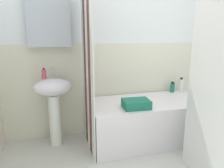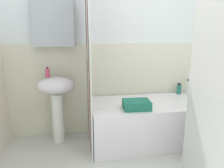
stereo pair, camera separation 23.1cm
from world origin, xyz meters
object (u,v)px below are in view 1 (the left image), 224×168
object	(u,v)px
towel_folded	(136,104)
sink	(54,97)
body_wash_bottle	(181,85)
soap_dispenser	(44,74)
bathtub	(147,120)
shampoo_bottle	(172,87)

from	to	relation	value
towel_folded	sink	bearing A→B (deg)	157.87
sink	body_wash_bottle	size ratio (longest dim) A/B	3.98
soap_dispenser	towel_folded	bearing A→B (deg)	-21.32
sink	body_wash_bottle	bearing A→B (deg)	3.16
bathtub	body_wash_bottle	distance (m)	0.77
body_wash_bottle	shampoo_bottle	world-z (taller)	body_wash_bottle
soap_dispenser	body_wash_bottle	size ratio (longest dim) A/B	0.61
bathtub	towel_folded	xyz separation A→B (m)	(-0.24, -0.19, 0.30)
sink	soap_dispenser	size ratio (longest dim) A/B	6.48
sink	towel_folded	xyz separation A→B (m)	(0.89, -0.36, -0.05)
bathtub	body_wash_bottle	bearing A→B (deg)	23.02
sink	bathtub	world-z (taller)	sink
soap_dispenser	shampoo_bottle	world-z (taller)	soap_dispenser
bathtub	body_wash_bottle	world-z (taller)	body_wash_bottle
soap_dispenser	body_wash_bottle	distance (m)	1.87
soap_dispenser	shampoo_bottle	xyz separation A→B (m)	(1.72, 0.09, -0.30)
body_wash_bottle	shampoo_bottle	size ratio (longest dim) A/B	1.37
sink	soap_dispenser	distance (m)	0.29
bathtub	towel_folded	size ratio (longest dim) A/B	4.96
bathtub	shampoo_bottle	xyz separation A→B (m)	(0.50, 0.29, 0.32)
towel_folded	shampoo_bottle	bearing A→B (deg)	32.65
sink	towel_folded	bearing A→B (deg)	-22.13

